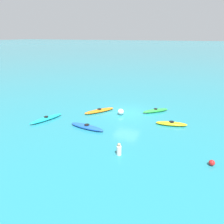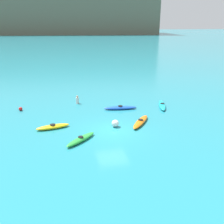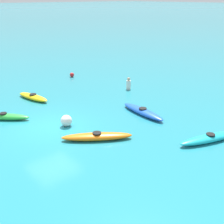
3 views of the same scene
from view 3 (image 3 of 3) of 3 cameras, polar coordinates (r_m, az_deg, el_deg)
name	(u,v)px [view 3 (image 3 of 3)]	position (r m, az deg, el deg)	size (l,w,h in m)	color
ground_plane	(51,127)	(15.58, -11.85, -2.89)	(600.00, 600.00, 0.00)	teal
kayak_green	(4,116)	(17.22, -20.32, -0.81)	(2.55, 2.42, 0.37)	green
kayak_cyan	(210,138)	(14.50, 18.56, -4.80)	(1.67, 3.38, 0.37)	#19B7C6
kayak_orange	(97,136)	(13.91, -2.94, -4.78)	(2.52, 3.08, 0.37)	orange
kayak_yellow	(33,97)	(19.99, -15.10, 2.85)	(2.77, 1.18, 0.37)	yellow
kayak_blue	(143,111)	(16.94, 5.99, 0.11)	(3.35, 1.06, 0.37)	blue
buoy_white	(66,121)	(15.45, -8.87, -1.67)	(0.60, 0.60, 0.60)	white
buoy_red	(72,75)	(25.06, -7.81, 7.19)	(0.36, 0.36, 0.36)	red
person_near_shore	(129,84)	(21.42, 3.23, 5.45)	(0.36, 0.36, 0.88)	silver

